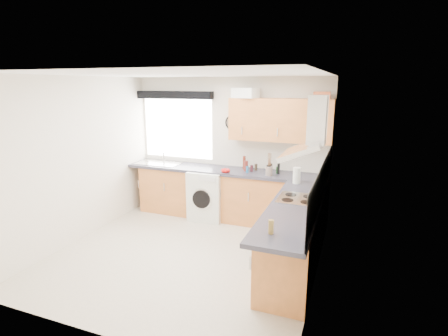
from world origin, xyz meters
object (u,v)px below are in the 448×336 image
at_px(extractor_hood, 310,134).
at_px(upper_cabinets, 280,120).
at_px(oven, 296,234).
at_px(washing_machine, 208,194).

relative_size(extractor_hood, upper_cabinets, 0.46).
relative_size(oven, washing_machine, 0.96).
bearing_deg(oven, upper_cabinets, 112.54).
bearing_deg(oven, washing_machine, 148.07).
distance_m(extractor_hood, washing_machine, 2.54).
bearing_deg(upper_cabinets, oven, -67.46).
distance_m(oven, washing_machine, 2.08).
bearing_deg(washing_machine, upper_cabinets, 8.02).
bearing_deg(oven, extractor_hood, -0.00).
relative_size(upper_cabinets, washing_machine, 1.92).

